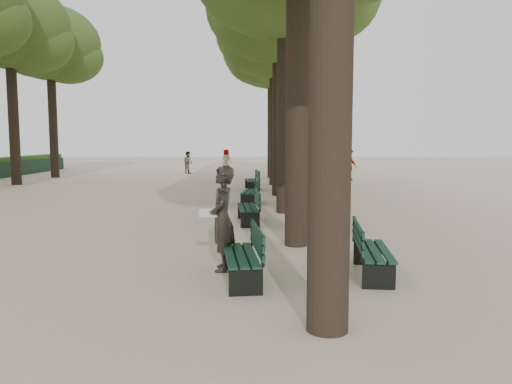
{
  "coord_description": "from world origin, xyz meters",
  "views": [
    {
      "loc": [
        0.64,
        -7.98,
        2.36
      ],
      "look_at": [
        0.6,
        3.0,
        1.2
      ],
      "focal_mm": 35.0,
      "sensor_mm": 36.0,
      "label": 1
    }
  ],
  "objects": [
    {
      "name": "pedestrian_c",
      "position": [
        5.92,
        20.88,
        0.77
      ],
      "size": [
        0.94,
        0.44,
        1.54
      ],
      "primitive_type": "imported",
      "rotation": [
        0.0,
        0.0,
        0.15
      ],
      "color": "#262628",
      "rests_on": "ground"
    },
    {
      "name": "bench_right_0",
      "position": [
        2.63,
        0.48,
        0.27
      ],
      "size": [
        0.75,
        1.85,
        0.92
      ],
      "color": "black",
      "rests_on": "ground"
    },
    {
      "name": "tree_far_5",
      "position": [
        -12.0,
        23.0,
        8.14
      ],
      "size": [
        6.0,
        6.0,
        10.45
      ],
      "color": "#33261C",
      "rests_on": "ground"
    },
    {
      "name": "tree_far_4",
      "position": [
        -12.0,
        18.0,
        8.14
      ],
      "size": [
        6.0,
        6.0,
        10.45
      ],
      "color": "#33261C",
      "rests_on": "ground"
    },
    {
      "name": "pedestrian_a",
      "position": [
        -4.2,
        26.54,
        0.77
      ],
      "size": [
        0.75,
        0.74,
        1.53
      ],
      "primitive_type": "imported",
      "rotation": [
        0.0,
        0.0,
        2.37
      ],
      "color": "#262628",
      "rests_on": "ground"
    },
    {
      "name": "bench_left_1",
      "position": [
        0.37,
        5.97,
        0.27
      ],
      "size": [
        0.72,
        1.84,
        0.92
      ],
      "color": "black",
      "rests_on": "ground"
    },
    {
      "name": "tree_central_5",
      "position": [
        1.5,
        23.0,
        7.65
      ],
      "size": [
        6.0,
        6.0,
        9.95
      ],
      "color": "#33261C",
      "rests_on": "ground"
    },
    {
      "name": "pedestrian_b",
      "position": [
        7.11,
        27.32,
        0.85
      ],
      "size": [
        0.63,
        1.15,
        1.7
      ],
      "primitive_type": "imported",
      "rotation": [
        0.0,
        0.0,
        4.44
      ],
      "color": "#262628",
      "rests_on": "ground"
    },
    {
      "name": "bench_left_0",
      "position": [
        0.37,
        0.14,
        0.27
      ],
      "size": [
        0.77,
        1.85,
        0.92
      ],
      "color": "black",
      "rests_on": "ground"
    },
    {
      "name": "man_with_map",
      "position": [
        0.0,
        0.85,
        0.95
      ],
      "size": [
        0.64,
        0.77,
        1.89
      ],
      "color": "black",
      "rests_on": "ground"
    },
    {
      "name": "bench_right_1",
      "position": [
        2.63,
        5.57,
        0.27
      ],
      "size": [
        0.68,
        1.83,
        0.92
      ],
      "color": "black",
      "rests_on": "ground"
    },
    {
      "name": "bench_left_2",
      "position": [
        0.37,
        10.19,
        0.27
      ],
      "size": [
        0.75,
        1.85,
        0.92
      ],
      "color": "black",
      "rests_on": "ground"
    },
    {
      "name": "bench_right_3",
      "position": [
        2.63,
        15.34,
        0.27
      ],
      "size": [
        0.77,
        1.85,
        0.92
      ],
      "color": "black",
      "rests_on": "ground"
    },
    {
      "name": "tree_central_4",
      "position": [
        1.5,
        18.0,
        7.65
      ],
      "size": [
        6.0,
        6.0,
        9.95
      ],
      "color": "#33261C",
      "rests_on": "ground"
    },
    {
      "name": "tree_central_3",
      "position": [
        1.5,
        13.0,
        7.65
      ],
      "size": [
        6.0,
        6.0,
        9.95
      ],
      "color": "#33261C",
      "rests_on": "ground"
    },
    {
      "name": "pedestrian_d",
      "position": [
        -1.76,
        29.94,
        0.8
      ],
      "size": [
        0.84,
        0.66,
        1.61
      ],
      "primitive_type": "imported",
      "rotation": [
        0.0,
        0.0,
        2.64
      ],
      "color": "#262628",
      "rests_on": "ground"
    },
    {
      "name": "bench_right_2",
      "position": [
        2.63,
        10.12,
        0.27
      ],
      "size": [
        0.77,
        1.85,
        0.92
      ],
      "color": "black",
      "rests_on": "ground"
    },
    {
      "name": "ground",
      "position": [
        0.0,
        0.0,
        0.0
      ],
      "size": [
        120.0,
        120.0,
        0.0
      ],
      "primitive_type": "plane",
      "color": "beige",
      "rests_on": "ground"
    },
    {
      "name": "bench_left_3",
      "position": [
        0.37,
        15.32,
        0.27
      ],
      "size": [
        0.77,
        1.85,
        0.92
      ],
      "color": "black",
      "rests_on": "ground"
    }
  ]
}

